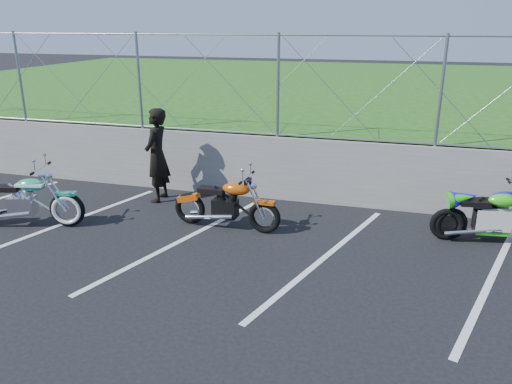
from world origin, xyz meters
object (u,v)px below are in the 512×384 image
(sportbike_green, at_px, (491,218))
(sportbike_blue, at_px, (493,216))
(naked_orange, at_px, (228,206))
(person_standing, at_px, (157,155))
(cruiser_turquoise, at_px, (25,203))

(sportbike_green, xyz_separation_m, sportbike_blue, (0.05, 0.13, 0.00))
(naked_orange, distance_m, person_standing, 2.17)
(sportbike_blue, bearing_deg, sportbike_green, -127.47)
(cruiser_turquoise, height_order, naked_orange, cruiser_turquoise)
(sportbike_green, relative_size, person_standing, 0.98)
(cruiser_turquoise, bearing_deg, person_standing, 34.83)
(cruiser_turquoise, height_order, person_standing, person_standing)
(sportbike_blue, bearing_deg, naked_orange, 174.05)
(cruiser_turquoise, distance_m, person_standing, 2.58)
(cruiser_turquoise, height_order, sportbike_blue, cruiser_turquoise)
(cruiser_turquoise, relative_size, person_standing, 1.14)
(naked_orange, height_order, person_standing, person_standing)
(sportbike_green, distance_m, person_standing, 6.23)
(sportbike_green, bearing_deg, naked_orange, -179.91)
(sportbike_green, distance_m, sportbike_blue, 0.14)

